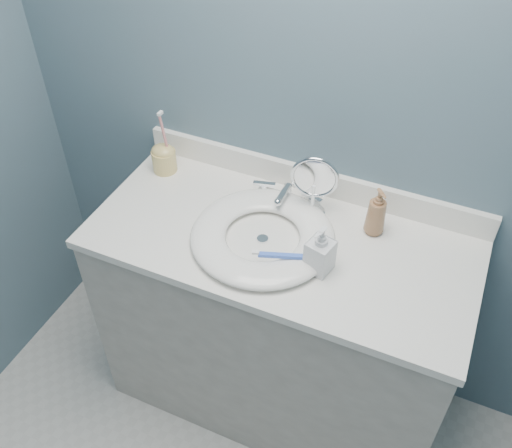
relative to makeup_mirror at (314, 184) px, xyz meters
The scene contains 12 objects.
back_wall 0.24m from the makeup_mirror, 110.63° to the left, with size 2.20×0.02×2.40m, color slate.
vanity_cabinet 0.60m from the makeup_mirror, 107.69° to the right, with size 1.20×0.55×0.85m, color #BCB6AC.
countertop 0.21m from the makeup_mirror, 107.69° to the right, with size 1.22×0.57×0.03m, color white.
backsplash 0.15m from the makeup_mirror, 112.59° to the left, with size 1.22×0.02×0.09m, color white.
basin 0.23m from the makeup_mirror, 118.59° to the right, with size 0.45×0.45×0.04m, color white, non-canonical shape.
drain 0.24m from the makeup_mirror, 118.59° to the right, with size 0.04×0.04×0.01m, color silver.
faucet 0.14m from the makeup_mirror, 169.50° to the left, with size 0.25×0.13×0.07m.
makeup_mirror is the anchor object (origin of this frame).
soap_bottle_amber 0.21m from the makeup_mirror, ahead, with size 0.06×0.06×0.17m, color #926542.
soap_bottle_clear 0.25m from the makeup_mirror, 65.33° to the right, with size 0.07×0.07×0.16m, color silver.
toothbrush_holder 0.56m from the makeup_mirror, behind, with size 0.09×0.09×0.25m.
toothbrush_lying 0.27m from the makeup_mirror, 90.33° to the right, with size 0.17×0.07×0.02m.
Camera 1 is at (0.45, -0.22, 2.13)m, focal length 40.00 mm.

